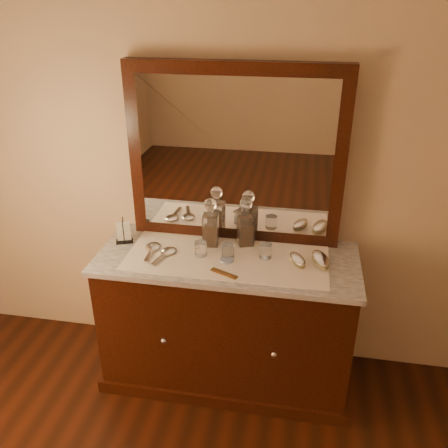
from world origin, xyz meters
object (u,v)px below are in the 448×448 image
Objects in this scene: dresser_cabinet at (227,321)px; decanter_left at (211,227)px; comb at (224,273)px; hand_mirror_outer at (152,248)px; pin_dish at (227,260)px; mirror_frame at (235,156)px; brush_far at (321,260)px; brush_near at (298,260)px; hand_mirror_inner at (167,253)px; decanter_right at (246,226)px; napkin_rack at (124,233)px.

decanter_left is (-0.12, 0.12, 0.55)m from dresser_cabinet.
hand_mirror_outer reaches higher than comb.
pin_dish is 0.44m from hand_mirror_outer.
brush_far is (0.50, -0.24, -0.47)m from mirror_frame.
mirror_frame is at bearing 146.22° from brush_near.
brush_near is 0.72m from hand_mirror_inner.
hand_mirror_outer is at bearing 173.96° from pin_dish.
decanter_right reaches higher than dresser_cabinet.
decanter_right reaches higher than pin_dish.
pin_dish is 0.26× the size of decanter_left.
hand_mirror_inner is at bearing -154.62° from decanter_right.
brush_near is (0.38, -0.26, -0.48)m from mirror_frame.
mirror_frame reaches higher than brush_near.
hand_mirror_outer is 0.10m from hand_mirror_inner.
comb is at bearing -86.11° from pin_dish.
hand_mirror_inner is at bearing -19.65° from hand_mirror_outer.
napkin_rack is (-0.63, 0.25, 0.05)m from comb.
comb is at bearing -21.89° from hand_mirror_outer.
decanter_left is 1.28× the size of hand_mirror_outer.
hand_mirror_inner reaches higher than comb.
decanter_left reaches higher than pin_dish.
decanter_right is at bearing 63.43° from dresser_cabinet.
hand_mirror_inner is (-0.33, -0.04, 0.45)m from dresser_cabinet.
brush_far is at bearing 8.84° from brush_near.
mirror_frame reaches higher than dresser_cabinet.
decanter_left is at bearing 125.94° from pin_dish.
hand_mirror_inner is (-0.84, -0.05, -0.02)m from brush_far.
comb is 0.81× the size of brush_far.
pin_dish is 0.33× the size of hand_mirror_inner.
brush_far is (0.43, -0.15, -0.09)m from decanter_right.
decanter_left is 0.35m from hand_mirror_outer.
brush_far is at bearing 0.82° from dresser_cabinet.
pin_dish reaches higher than dresser_cabinet.
decanter_left is at bearing 35.49° from hand_mirror_inner.
brush_near is at bearing -0.41° from hand_mirror_outer.
pin_dish is 0.48× the size of comb.
mirror_frame is 7.77× the size of comb.
dresser_cabinet is 0.80m from napkin_rack.
hand_mirror_inner is at bearing -176.82° from brush_far.
pin_dish reaches higher than comb.
decanter_right is 0.54m from hand_mirror_outer.
decanter_left is (-0.13, 0.30, 0.11)m from comb.
comb is at bearing -87.92° from mirror_frame.
pin_dish is 0.46× the size of brush_near.
dresser_cabinet is at bearing 0.76° from hand_mirror_outer.
comb is 0.35m from decanter_left.
dresser_cabinet is 18.84× the size of pin_dish.
brush_far is (0.50, 0.01, 0.47)m from dresser_cabinet.
brush_near is 0.85× the size of brush_far.
dresser_cabinet is 8.58× the size of brush_near.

